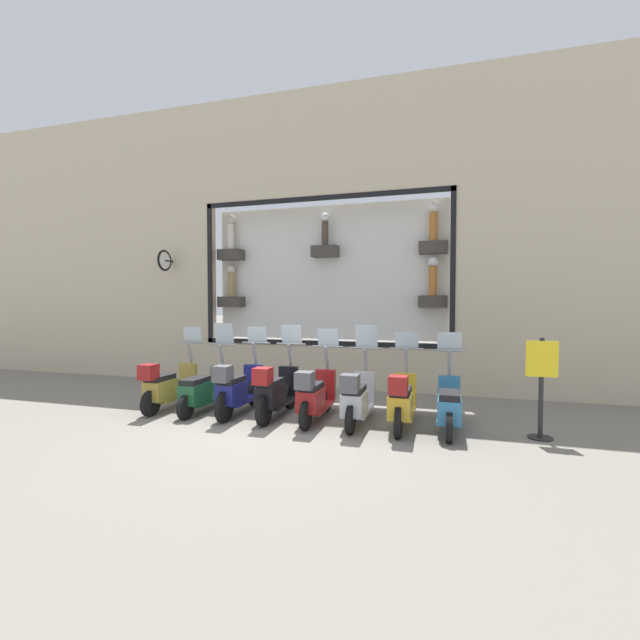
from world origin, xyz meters
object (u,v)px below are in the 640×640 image
(scooter_silver_2, at_px, (357,398))
(scooter_navy_5, at_px, (237,389))
(scooter_black_4, at_px, (275,392))
(scooter_olive_7, at_px, (167,386))
(scooter_teal_0, at_px, (449,406))
(scooter_red_3, at_px, (315,396))
(shop_sign_post, at_px, (541,385))
(scooter_yellow_1, at_px, (402,401))
(scooter_green_6, at_px, (203,390))

(scooter_silver_2, distance_m, scooter_navy_5, 2.26)
(scooter_black_4, xyz_separation_m, scooter_olive_7, (-0.01, 2.26, -0.02))
(scooter_navy_5, bearing_deg, scooter_teal_0, -89.25)
(scooter_black_4, relative_size, scooter_navy_5, 1.00)
(scooter_teal_0, relative_size, scooter_red_3, 1.00)
(scooter_silver_2, distance_m, scooter_red_3, 0.75)
(scooter_black_4, bearing_deg, scooter_silver_2, -90.44)
(scooter_teal_0, xyz_separation_m, scooter_black_4, (-0.05, 3.01, 0.07))
(scooter_red_3, height_order, scooter_navy_5, scooter_navy_5)
(scooter_silver_2, relative_size, scooter_navy_5, 0.99)
(scooter_olive_7, relative_size, shop_sign_post, 1.15)
(scooter_yellow_1, xyz_separation_m, scooter_red_3, (-0.00, 1.51, -0.00))
(scooter_green_6, bearing_deg, scooter_black_4, -91.93)
(scooter_yellow_1, relative_size, scooter_navy_5, 0.99)
(scooter_yellow_1, bearing_deg, scooter_olive_7, 90.01)
(scooter_black_4, bearing_deg, scooter_red_3, -90.86)
(scooter_red_3, height_order, scooter_olive_7, scooter_red_3)
(scooter_yellow_1, xyz_separation_m, scooter_green_6, (0.06, 3.76, -0.05))
(scooter_silver_2, distance_m, scooter_black_4, 1.51)
(scooter_red_3, relative_size, scooter_navy_5, 0.99)
(scooter_green_6, relative_size, shop_sign_post, 1.15)
(scooter_olive_7, bearing_deg, scooter_red_3, -89.99)
(scooter_red_3, xyz_separation_m, scooter_black_4, (0.01, 0.75, 0.02))
(scooter_red_3, distance_m, shop_sign_post, 3.63)
(scooter_silver_2, height_order, scooter_black_4, scooter_silver_2)
(scooter_silver_2, distance_m, scooter_green_6, 3.01)
(scooter_navy_5, xyz_separation_m, scooter_olive_7, (-0.01, 1.51, -0.02))
(scooter_green_6, bearing_deg, shop_sign_post, -89.64)
(scooter_navy_5, bearing_deg, shop_sign_post, -89.01)
(scooter_olive_7, distance_m, shop_sign_post, 6.63)
(scooter_teal_0, height_order, scooter_navy_5, scooter_navy_5)
(scooter_yellow_1, height_order, scooter_red_3, scooter_red_3)
(scooter_olive_7, bearing_deg, scooter_navy_5, -89.56)
(scooter_teal_0, relative_size, scooter_yellow_1, 1.00)
(scooter_red_3, distance_m, scooter_green_6, 2.26)
(scooter_black_4, bearing_deg, scooter_navy_5, 90.03)
(scooter_teal_0, height_order, scooter_silver_2, scooter_silver_2)
(scooter_black_4, height_order, shop_sign_post, scooter_black_4)
(scooter_black_4, bearing_deg, scooter_yellow_1, -90.28)
(scooter_red_3, height_order, shop_sign_post, scooter_red_3)
(scooter_silver_2, relative_size, shop_sign_post, 1.15)
(scooter_black_4, height_order, scooter_olive_7, scooter_black_4)
(scooter_teal_0, distance_m, shop_sign_post, 1.41)
(scooter_green_6, distance_m, shop_sign_post, 5.88)
(scooter_red_3, bearing_deg, scooter_yellow_1, -89.99)
(scooter_navy_5, bearing_deg, scooter_olive_7, 90.44)
(scooter_navy_5, distance_m, scooter_olive_7, 1.51)
(scooter_silver_2, distance_m, shop_sign_post, 2.88)
(scooter_olive_7, bearing_deg, shop_sign_post, -89.14)
(scooter_yellow_1, distance_m, scooter_navy_5, 3.01)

